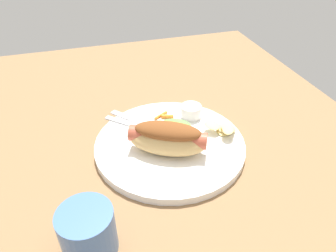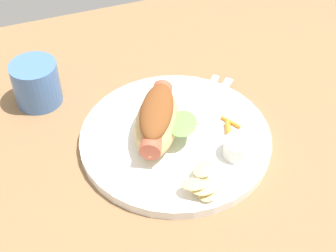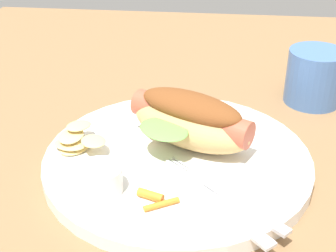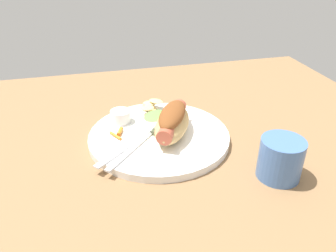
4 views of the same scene
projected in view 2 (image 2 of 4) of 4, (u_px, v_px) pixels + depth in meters
ground_plane at (177, 149)px, 80.58cm from camera, size 120.00×90.00×1.80cm
plate at (174, 139)px, 79.82cm from camera, size 30.66×30.66×1.60cm
hot_dog at (157, 119)px, 77.19cm from camera, size 13.15×16.48×6.47cm
sauce_ramekin at (238, 148)px, 75.32cm from camera, size 4.63×4.63×2.81cm
fork at (202, 102)px, 84.67cm from camera, size 11.78×12.81×0.40cm
knife at (215, 101)px, 85.04cm from camera, size 10.80×9.84×0.36cm
chips_pile at (204, 184)px, 70.56cm from camera, size 6.96×7.60×2.52cm
carrot_garnish at (229, 125)px, 80.36cm from camera, size 3.18×4.92×0.91cm
drinking_cup at (36, 83)px, 85.08cm from camera, size 8.00×8.00×7.76cm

